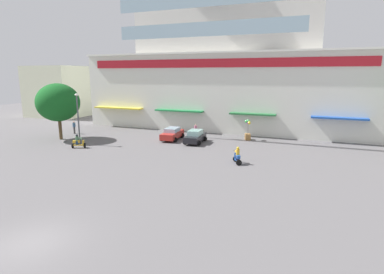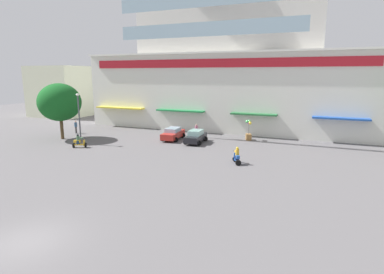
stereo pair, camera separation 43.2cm
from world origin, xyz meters
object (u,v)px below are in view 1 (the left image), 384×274
scooter_rider_2 (237,157)px  pedestrian_1 (196,130)px  streetlamp_near (78,114)px  balloon_vendor_cart (248,131)px  parked_car_0 (172,134)px  pedestrian_0 (74,127)px  plaza_tree_0 (58,102)px  scooter_rider_4 (78,142)px  parked_car_1 (195,137)px

scooter_rider_2 → pedestrian_1: pedestrian_1 is taller
scooter_rider_2 → pedestrian_1: (-7.68, 9.64, 0.34)m
pedestrian_1 → streetlamp_near: 14.18m
streetlamp_near → balloon_vendor_cart: streetlamp_near is taller
parked_car_0 → streetlamp_near: size_ratio=0.77×
parked_car_0 → balloon_vendor_cart: 9.30m
pedestrian_0 → parked_car_0: bearing=5.3°
plaza_tree_0 → scooter_rider_4: (5.22, -2.88, -3.94)m
pedestrian_0 → balloon_vendor_cart: size_ratio=0.68×
parked_car_0 → balloon_vendor_cart: (8.71, 3.23, 0.41)m
pedestrian_1 → streetlamp_near: (-11.08, -8.51, 2.47)m
parked_car_1 → scooter_rider_2: size_ratio=2.57×
parked_car_0 → streetlamp_near: 11.17m
plaza_tree_0 → scooter_rider_2: bearing=-6.2°
streetlamp_near → scooter_rider_4: bearing=-53.9°
parked_car_1 → balloon_vendor_cart: bearing=36.2°
scooter_rider_4 → balloon_vendor_cart: balloon_vendor_cart is taller
plaza_tree_0 → parked_car_1: size_ratio=1.69×
plaza_tree_0 → pedestrian_0: 5.15m
parked_car_1 → pedestrian_0: bearing=-178.1°
parked_car_1 → scooter_rider_4: size_ratio=2.68×
pedestrian_1 → balloon_vendor_cart: 6.57m
parked_car_1 → pedestrian_0: (-17.35, -0.58, 0.21)m
scooter_rider_4 → plaza_tree_0: bearing=151.1°
parked_car_1 → streetlamp_near: 13.61m
parked_car_0 → pedestrian_1: 3.19m
plaza_tree_0 → parked_car_0: plaza_tree_0 is taller
pedestrian_0 → pedestrian_1: size_ratio=0.98×
scooter_rider_2 → scooter_rider_4: 17.66m
parked_car_0 → scooter_rider_2: scooter_rider_2 is taller
streetlamp_near → parked_car_0: bearing=35.1°
parked_car_1 → parked_car_0: bearing=167.5°
pedestrian_0 → streetlamp_near: (5.18, -4.91, 2.48)m
plaza_tree_0 → pedestrian_0: bearing=106.7°
scooter_rider_4 → parked_car_0: bearing=44.8°
scooter_rider_2 → scooter_rider_4: size_ratio=1.04×
parked_car_1 → pedestrian_1: bearing=109.8°
streetlamp_near → pedestrian_1: bearing=37.5°
scooter_rider_2 → pedestrian_0: bearing=165.8°
scooter_rider_2 → pedestrian_0: pedestrian_0 is taller
plaza_tree_0 → streetlamp_near: 4.49m
parked_car_1 → scooter_rider_2: bearing=-45.1°
balloon_vendor_cart → scooter_rider_2: bearing=-83.6°
streetlamp_near → pedestrian_0: bearing=136.5°
plaza_tree_0 → scooter_rider_4: plaza_tree_0 is taller
scooter_rider_2 → scooter_rider_4: bearing=-178.8°
parked_car_0 → balloon_vendor_cart: size_ratio=1.79×
balloon_vendor_cart → parked_car_1: bearing=-143.8°
scooter_rider_4 → streetlamp_near: bearing=126.1°
scooter_rider_4 → pedestrian_0: bearing=134.4°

